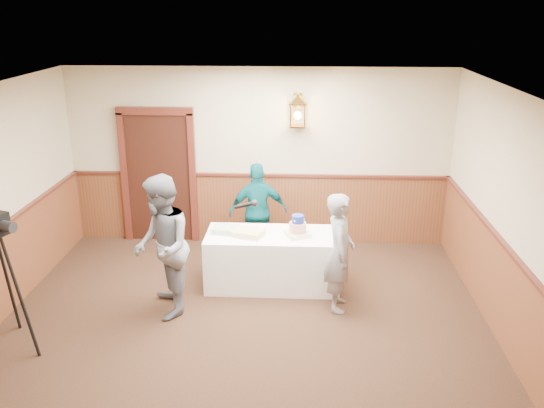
{
  "coord_description": "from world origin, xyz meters",
  "views": [
    {
      "loc": [
        0.65,
        -5.27,
        3.68
      ],
      "look_at": [
        0.3,
        1.7,
        1.25
      ],
      "focal_mm": 38.0,
      "sensor_mm": 36.0,
      "label": 1
    }
  ],
  "objects": [
    {
      "name": "display_table",
      "position": [
        0.3,
        1.9,
        0.38
      ],
      "size": [
        1.8,
        0.8,
        0.75
      ],
      "primitive_type": "cube",
      "color": "white",
      "rests_on": "ground"
    },
    {
      "name": "sheet_cake_green",
      "position": [
        -0.35,
        1.94,
        0.79
      ],
      "size": [
        0.37,
        0.31,
        0.08
      ],
      "primitive_type": "cube",
      "rotation": [
        0.0,
        0.0,
        -0.16
      ],
      "color": "#97C78D",
      "rests_on": "display_table"
    },
    {
      "name": "assistant_p",
      "position": [
        0.03,
        2.8,
        0.74
      ],
      "size": [
        0.93,
        0.52,
        1.49
      ],
      "primitive_type": "imported",
      "rotation": [
        0.0,
        0.0,
        3.34
      ],
      "color": "#0A545B",
      "rests_on": "ground"
    },
    {
      "name": "baker",
      "position": [
        1.16,
        1.31,
        0.77
      ],
      "size": [
        0.38,
        0.57,
        1.53
      ],
      "primitive_type": "imported",
      "rotation": [
        0.0,
        0.0,
        1.54
      ],
      "color": "gray",
      "rests_on": "ground"
    },
    {
      "name": "tv_camera_rig",
      "position": [
        -2.6,
        0.19,
        0.73
      ],
      "size": [
        0.64,
        0.6,
        1.63
      ],
      "rotation": [
        0.0,
        0.0,
        -0.33
      ],
      "color": "black",
      "rests_on": "ground"
    },
    {
      "name": "interviewer",
      "position": [
        -1.01,
        1.07,
        0.89
      ],
      "size": [
        1.61,
        1.02,
        1.79
      ],
      "rotation": [
        0.0,
        0.0,
        -1.28
      ],
      "color": "slate",
      "rests_on": "ground"
    },
    {
      "name": "ground",
      "position": [
        0.0,
        0.0,
        0.0
      ],
      "size": [
        7.0,
        7.0,
        0.0
      ],
      "primitive_type": "plane",
      "color": "black",
      "rests_on": "ground"
    },
    {
      "name": "tiered_cake",
      "position": [
        0.63,
        1.86,
        0.87
      ],
      "size": [
        0.37,
        0.37,
        0.3
      ],
      "rotation": [
        0.0,
        0.0,
        0.39
      ],
      "color": "beige",
      "rests_on": "display_table"
    },
    {
      "name": "sheet_cake_yellow",
      "position": [
        -0.02,
        1.83,
        0.79
      ],
      "size": [
        0.45,
        0.4,
        0.08
      ],
      "primitive_type": "cube",
      "rotation": [
        0.0,
        0.0,
        -0.33
      ],
      "color": "#E4DB88",
      "rests_on": "display_table"
    },
    {
      "name": "room_shell",
      "position": [
        -0.05,
        0.45,
        1.52
      ],
      "size": [
        6.02,
        7.02,
        2.81
      ],
      "color": "#C2B291",
      "rests_on": "ground"
    }
  ]
}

